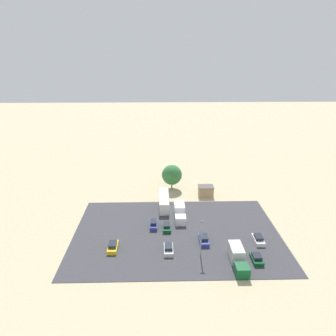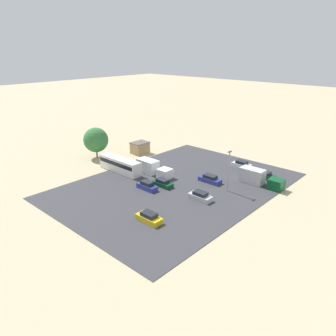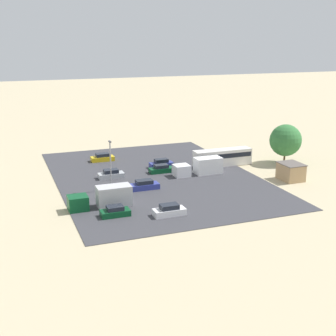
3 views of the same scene
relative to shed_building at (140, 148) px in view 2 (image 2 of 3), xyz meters
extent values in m
plane|color=tan|center=(9.58, 9.85, -1.47)|extent=(400.00, 400.00, 0.00)
cube|color=#38383D|center=(9.58, 21.13, -1.43)|extent=(47.37, 33.71, 0.08)
cube|color=tan|center=(0.00, 0.00, -0.07)|extent=(4.19, 3.29, 2.81)
cube|color=#59514C|center=(0.00, 0.00, 1.40)|extent=(4.43, 3.53, 0.12)
cube|color=silver|center=(12.31, 6.80, 0.15)|extent=(2.55, 11.34, 3.09)
cube|color=black|center=(12.31, 6.80, 0.71)|extent=(2.59, 10.88, 0.87)
cube|color=navy|center=(14.98, 18.12, -0.92)|extent=(1.74, 4.39, 0.94)
cube|color=#1E232D|center=(14.98, 18.12, -0.11)|extent=(1.46, 2.46, 0.69)
cube|color=#0C4723|center=(-5.92, 32.31, -0.98)|extent=(1.98, 4.00, 0.83)
cube|color=#1E232D|center=(-5.92, 32.31, -0.26)|extent=(1.66, 2.24, 0.61)
cube|color=#ADB2B7|center=(11.67, 28.55, -0.95)|extent=(1.93, 4.42, 0.88)
cube|color=#1E232D|center=(11.67, 28.55, -0.19)|extent=(1.62, 2.47, 0.65)
cube|color=navy|center=(3.78, 25.05, -0.95)|extent=(1.96, 4.72, 0.89)
cube|color=#1E232D|center=(3.78, 25.05, -0.18)|extent=(1.65, 2.64, 0.65)
cube|color=gold|center=(23.48, 27.37, -0.95)|extent=(1.96, 4.49, 0.89)
cube|color=#1E232D|center=(23.48, 27.37, -0.18)|extent=(1.65, 2.51, 0.65)
cube|color=#0C4723|center=(11.82, 19.28, -0.97)|extent=(1.87, 4.33, 0.84)
cube|color=#1E232D|center=(11.82, 19.28, -0.25)|extent=(1.57, 2.43, 0.62)
cube|color=silver|center=(-8.25, 25.30, -0.94)|extent=(1.91, 4.45, 0.90)
cube|color=#1E232D|center=(-8.25, 25.30, -0.16)|extent=(1.60, 2.49, 0.66)
cube|color=#0C4723|center=(-1.90, 36.65, -0.36)|extent=(2.54, 2.76, 2.07)
cube|color=#B2B2B7|center=(-1.90, 31.43, 0.09)|extent=(2.54, 4.91, 2.96)
cube|color=silver|center=(8.41, 16.72, -0.39)|extent=(2.59, 2.69, 2.02)
cube|color=white|center=(8.41, 11.63, 0.05)|extent=(2.59, 4.79, 2.88)
cylinder|color=brown|center=(9.75, -5.31, -0.34)|extent=(0.36, 0.36, 2.26)
sphere|color=#337038|center=(9.75, -5.31, 3.07)|extent=(6.10, 6.10, 6.10)
cylinder|color=gray|center=(5.11, 30.11, 2.47)|extent=(0.20, 0.20, 7.73)
cube|color=#4C4C51|center=(5.11, 30.11, 6.52)|extent=(0.90, 0.28, 0.20)
camera|label=1|loc=(13.28, 87.58, 38.19)|focal=35.00mm
camera|label=2|loc=(55.26, 60.56, 24.70)|focal=35.00mm
camera|label=3|loc=(-64.32, 46.49, 22.20)|focal=50.00mm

